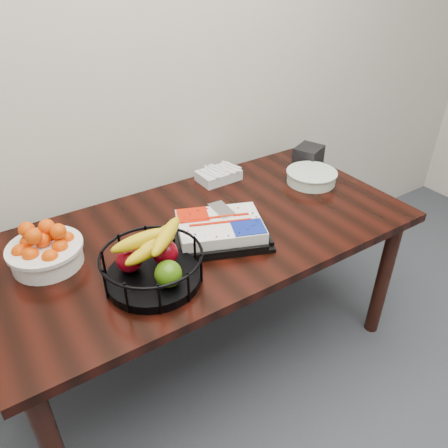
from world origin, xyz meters
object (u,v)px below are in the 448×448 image
napkin_box (308,156)px  cake_tray (220,229)px  table (205,244)px  fruit_basket (152,264)px  plate_stack (311,177)px  tangerine_bowl (45,248)px

napkin_box → cake_tray: bearing=-157.6°
table → fruit_basket: 0.42m
fruit_basket → plate_stack: size_ratio=1.43×
tangerine_bowl → napkin_box: bearing=4.6°
fruit_basket → plate_stack: (1.01, 0.26, -0.05)m
tangerine_bowl → plate_stack: 1.30m
fruit_basket → napkin_box: fruit_basket is taller
table → fruit_basket: fruit_basket is taller
cake_tray → tangerine_bowl: tangerine_bowl is taller
tangerine_bowl → cake_tray: bearing=-17.8°
tangerine_bowl → plate_stack: size_ratio=1.09×
cake_tray → tangerine_bowl: size_ratio=1.71×
cake_tray → tangerine_bowl: (-0.64, 0.21, 0.04)m
table → cake_tray: 0.15m
table → napkin_box: bearing=16.2°
cake_tray → plate_stack: (0.65, 0.16, -0.01)m
cake_tray → napkin_box: size_ratio=3.25×
cake_tray → plate_stack: 0.67m
table → plate_stack: plate_stack is taller
plate_stack → napkin_box: size_ratio=1.74×
cake_tray → plate_stack: bearing=13.5°
fruit_basket → cake_tray: bearing=16.9°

